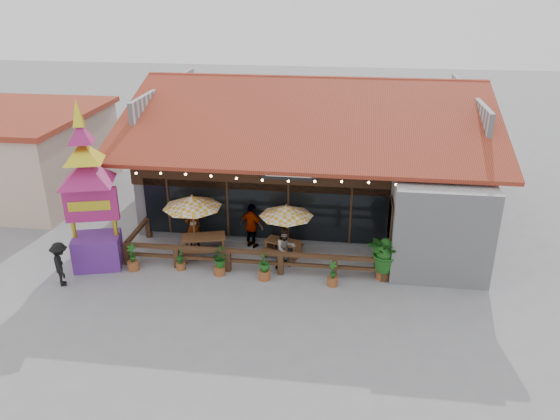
# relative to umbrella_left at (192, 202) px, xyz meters

# --- Properties ---
(ground) EXTENTS (100.00, 100.00, 0.00)m
(ground) POSITION_rel_umbrella_left_xyz_m (4.17, -0.85, -2.17)
(ground) COLOR gray
(ground) RESTS_ON ground
(restaurant_building) EXTENTS (15.50, 14.73, 6.09)m
(restaurant_building) POSITION_rel_umbrella_left_xyz_m (4.43, 5.76, 0.03)
(restaurant_building) COLOR silver
(restaurant_building) RESTS_ON ground
(patio_railing) EXTENTS (10.00, 2.60, 0.92)m
(patio_railing) POSITION_rel_umbrella_left_xyz_m (1.92, -1.12, -1.56)
(patio_railing) COLOR #422617
(patio_railing) RESTS_ON ground
(neighbor_building) EXTENTS (8.40, 8.40, 4.22)m
(neighbor_building) POSITION_rel_umbrella_left_xyz_m (-10.83, 5.15, -0.04)
(neighbor_building) COLOR beige
(neighbor_building) RESTS_ON ground
(umbrella_left) EXTENTS (3.08, 3.08, 2.49)m
(umbrella_left) POSITION_rel_umbrella_left_xyz_m (0.00, 0.00, 0.00)
(umbrella_left) COLOR brown
(umbrella_left) RESTS_ON ground
(umbrella_right) EXTENTS (2.43, 2.43, 2.25)m
(umbrella_right) POSITION_rel_umbrella_left_xyz_m (3.69, 0.08, -0.21)
(umbrella_right) COLOR brown
(umbrella_right) RESTS_ON ground
(picnic_table_left) EXTENTS (2.04, 1.88, 0.82)m
(picnic_table_left) POSITION_rel_umbrella_left_xyz_m (0.44, -0.22, -1.62)
(picnic_table_left) COLOR brown
(picnic_table_left) RESTS_ON ground
(picnic_table_right) EXTENTS (1.69, 1.56, 0.67)m
(picnic_table_right) POSITION_rel_umbrella_left_xyz_m (3.56, 0.09, -1.72)
(picnic_table_right) COLOR brown
(picnic_table_right) RESTS_ON ground
(thai_sign_tower) EXTENTS (3.17, 3.17, 6.95)m
(thai_sign_tower) POSITION_rel_umbrella_left_xyz_m (-3.33, -1.64, 1.50)
(thai_sign_tower) COLOR #5A2486
(thai_sign_tower) RESTS_ON ground
(tropical_plant) EXTENTS (1.62, 1.73, 1.92)m
(tropical_plant) POSITION_rel_umbrella_left_xyz_m (7.44, -1.15, -1.07)
(tropical_plant) COLOR brown
(tropical_plant) RESTS_ON ground
(diner_a) EXTENTS (0.79, 0.77, 1.83)m
(diner_a) POSITION_rel_umbrella_left_xyz_m (-0.16, 0.43, -1.26)
(diner_a) COLOR #351E11
(diner_a) RESTS_ON ground
(diner_b) EXTENTS (1.01, 0.94, 1.65)m
(diner_b) POSITION_rel_umbrella_left_xyz_m (3.77, -0.84, -1.35)
(diner_b) COLOR #351E11
(diner_b) RESTS_ON ground
(diner_c) EXTENTS (1.19, 0.89, 1.88)m
(diner_c) POSITION_rel_umbrella_left_xyz_m (2.21, 0.72, -1.23)
(diner_c) COLOR #351E11
(diner_c) RESTS_ON ground
(pedestrian) EXTENTS (1.10, 1.24, 1.67)m
(pedestrian) POSITION_rel_umbrella_left_xyz_m (-4.03, -3.12, -1.34)
(pedestrian) COLOR black
(pedestrian) RESTS_ON ground
(planter_a) EXTENTS (0.44, 0.44, 1.08)m
(planter_a) POSITION_rel_umbrella_left_xyz_m (-1.93, -1.76, -1.72)
(planter_a) COLOR brown
(planter_a) RESTS_ON ground
(planter_b) EXTENTS (0.35, 0.35, 0.85)m
(planter_b) POSITION_rel_umbrella_left_xyz_m (-0.15, -1.49, -1.79)
(planter_b) COLOR brown
(planter_b) RESTS_ON ground
(planter_c) EXTENTS (0.83, 0.84, 1.05)m
(planter_c) POSITION_rel_umbrella_left_xyz_m (1.40, -1.67, -1.59)
(planter_c) COLOR brown
(planter_c) RESTS_ON ground
(planter_d) EXTENTS (0.56, 0.56, 1.09)m
(planter_d) POSITION_rel_umbrella_left_xyz_m (3.13, -1.80, -1.65)
(planter_d) COLOR brown
(planter_d) RESTS_ON ground
(planter_e) EXTENTS (0.41, 0.40, 0.96)m
(planter_e) POSITION_rel_umbrella_left_xyz_m (5.62, -1.90, -1.77)
(planter_e) COLOR brown
(planter_e) RESTS_ON ground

